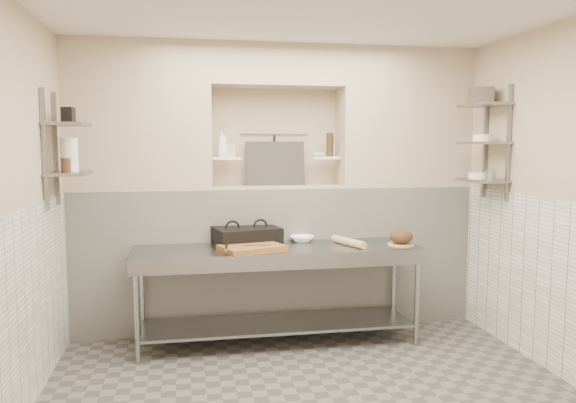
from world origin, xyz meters
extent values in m
cube|color=tan|center=(-2.05, 0.00, 1.40)|extent=(0.10, 3.90, 2.80)
cube|color=tan|center=(0.00, 2.00, 1.40)|extent=(4.00, 0.10, 2.80)
cube|color=tan|center=(0.00, -2.00, 1.40)|extent=(4.00, 0.10, 2.80)
cube|color=white|center=(0.00, 1.75, 0.70)|extent=(4.00, 0.40, 1.40)
cube|color=tan|center=(0.00, 1.75, 1.41)|extent=(1.30, 0.40, 0.02)
cube|color=tan|center=(-1.33, 1.75, 2.10)|extent=(1.35, 0.40, 1.40)
cube|color=tan|center=(1.33, 1.75, 2.10)|extent=(1.35, 0.40, 1.40)
cube|color=tan|center=(0.00, 1.75, 2.60)|extent=(1.30, 0.40, 0.40)
cube|color=white|center=(-1.99, 0.00, 0.70)|extent=(0.02, 3.90, 1.40)
cube|color=white|center=(1.99, 0.00, 0.70)|extent=(0.02, 3.90, 1.40)
cube|color=white|center=(-0.50, 1.75, 1.70)|extent=(0.28, 0.16, 0.02)
cube|color=white|center=(0.50, 1.75, 1.70)|extent=(0.28, 0.16, 0.02)
cylinder|color=gray|center=(0.00, 1.92, 1.95)|extent=(0.70, 0.02, 0.02)
cylinder|color=black|center=(0.00, 1.90, 1.78)|extent=(0.02, 0.02, 0.30)
cube|color=#383330|center=(0.00, 1.85, 1.64)|extent=(0.60, 0.08, 0.45)
cube|color=slate|center=(-1.98, 1.25, 1.80)|extent=(0.03, 0.03, 0.95)
cube|color=slate|center=(-1.98, 0.85, 1.80)|extent=(0.03, 0.03, 0.95)
cube|color=slate|center=(-1.84, 1.05, 1.60)|extent=(0.30, 0.50, 0.02)
cube|color=slate|center=(-1.84, 1.05, 2.00)|extent=(0.30, 0.50, 0.03)
cube|color=slate|center=(1.98, 1.25, 1.85)|extent=(0.03, 0.03, 1.05)
cube|color=slate|center=(1.98, 0.85, 1.85)|extent=(0.03, 0.03, 1.05)
cube|color=slate|center=(1.84, 1.05, 1.50)|extent=(0.30, 0.50, 0.02)
cube|color=slate|center=(1.84, 1.05, 1.85)|extent=(0.30, 0.50, 0.02)
cube|color=slate|center=(1.84, 1.05, 2.20)|extent=(0.30, 0.50, 0.03)
cube|color=gray|center=(-0.08, 1.20, 0.88)|extent=(2.60, 0.70, 0.04)
cube|color=gray|center=(-0.08, 1.20, 0.18)|extent=(2.45, 0.60, 0.03)
cube|color=gray|center=(-0.08, 0.87, 0.82)|extent=(2.60, 0.02, 0.12)
cylinder|color=gray|center=(-1.32, 0.91, 0.43)|extent=(0.04, 0.04, 0.86)
cylinder|color=gray|center=(-1.32, 1.49, 0.43)|extent=(0.04, 0.04, 0.86)
cylinder|color=gray|center=(1.16, 0.91, 0.43)|extent=(0.04, 0.04, 0.86)
cylinder|color=gray|center=(1.16, 1.49, 0.43)|extent=(0.04, 0.04, 0.86)
cube|color=black|center=(-0.35, 1.41, 0.95)|extent=(0.66, 0.54, 0.11)
cube|color=black|center=(-0.35, 1.41, 1.03)|extent=(0.66, 0.54, 0.05)
cube|color=#905839|center=(-0.33, 1.08, 0.92)|extent=(0.63, 0.53, 0.05)
cube|color=gray|center=(-0.29, 1.06, 0.95)|extent=(0.24, 0.06, 0.01)
cylinder|color=gray|center=(-0.57, 0.97, 0.96)|extent=(0.05, 0.28, 0.03)
imported|color=white|center=(0.19, 1.44, 0.93)|extent=(0.28, 0.28, 0.06)
cylinder|color=tan|center=(0.58, 1.16, 0.93)|extent=(0.23, 0.45, 0.07)
cylinder|color=tan|center=(1.07, 1.10, 0.91)|extent=(0.25, 0.25, 0.01)
ellipsoid|color=#4C2D19|center=(1.07, 1.10, 0.98)|extent=(0.21, 0.21, 0.13)
imported|color=white|center=(-0.54, 1.73, 1.84)|extent=(0.13, 0.13, 0.26)
cube|color=tan|center=(-0.46, 1.77, 1.77)|extent=(0.08, 0.08, 0.12)
imported|color=white|center=(0.42, 1.72, 1.73)|extent=(0.13, 0.13, 0.04)
cylinder|color=#3A2515|center=(0.54, 1.74, 1.83)|extent=(0.07, 0.07, 0.24)
cylinder|color=#3A2515|center=(0.56, 1.76, 1.82)|extent=(0.06, 0.06, 0.22)
cylinder|color=white|center=(0.57, 1.79, 1.77)|extent=(0.07, 0.07, 0.12)
cylinder|color=white|center=(-1.84, 1.09, 1.75)|extent=(0.14, 0.14, 0.28)
cylinder|color=#3A2515|center=(-1.84, 0.93, 1.67)|extent=(0.08, 0.08, 0.12)
cube|color=black|center=(-1.84, 1.11, 2.08)|extent=(0.11, 0.11, 0.13)
cylinder|color=white|center=(1.84, 1.11, 1.54)|extent=(0.19, 0.19, 0.06)
cylinder|color=gray|center=(1.84, 0.91, 1.56)|extent=(0.09, 0.09, 0.09)
cylinder|color=white|center=(1.84, 1.06, 1.90)|extent=(0.18, 0.18, 0.07)
cube|color=gray|center=(1.84, 1.13, 2.29)|extent=(0.27, 0.29, 0.15)
camera|label=1|loc=(-0.90, -3.79, 1.84)|focal=35.00mm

